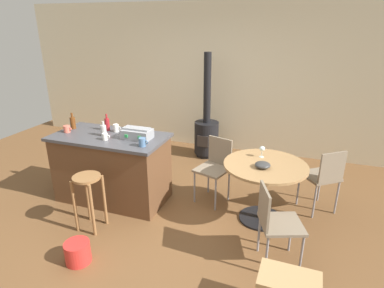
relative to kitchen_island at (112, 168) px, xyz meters
name	(u,v)px	position (x,y,z in m)	size (l,w,h in m)	color
ground_plane	(155,219)	(0.76, -0.29, -0.47)	(8.80, 8.80, 0.00)	brown
back_wall	(216,78)	(0.76, 2.47, 0.88)	(8.00, 0.10, 2.70)	beige
kitchen_island	(112,168)	(0.00, 0.00, 0.00)	(1.53, 0.78, 0.94)	brown
wooden_stool	(88,191)	(0.12, -0.69, 0.02)	(0.32, 0.32, 0.69)	olive
dining_table	(264,178)	(2.03, 0.16, 0.11)	(1.00, 1.00, 0.76)	black
folding_chair_near	(215,165)	(1.34, 0.45, 0.05)	(0.50, 0.50, 0.88)	#7F705B
folding_chair_far	(275,220)	(2.24, -0.59, 0.04)	(0.52, 0.52, 0.86)	#7F705B
folding_chair_left	(324,175)	(2.72, 0.59, 0.06)	(0.56, 0.56, 0.88)	#7F705B
wood_stove	(207,132)	(0.77, 1.92, -0.01)	(0.44, 0.45, 1.87)	black
toolbox	(137,133)	(0.41, 0.03, 0.53)	(0.37, 0.24, 0.15)	gray
bottle_0	(73,123)	(-0.64, 0.09, 0.55)	(0.07, 0.07, 0.23)	#603314
bottle_1	(104,130)	(-0.06, -0.02, 0.54)	(0.07, 0.07, 0.20)	#B7B2AD
bottle_2	(107,124)	(-0.14, 0.19, 0.56)	(0.06, 0.06, 0.23)	maroon
cup_0	(67,129)	(-0.61, -0.07, 0.51)	(0.12, 0.09, 0.09)	#DB6651
cup_1	(142,142)	(0.60, -0.20, 0.52)	(0.12, 0.09, 0.11)	#4C7099
cup_2	(105,137)	(0.05, -0.16, 0.51)	(0.11, 0.07, 0.09)	white
cup_3	(116,128)	(0.01, 0.17, 0.52)	(0.11, 0.07, 0.10)	white
wine_glass	(262,149)	(1.96, 0.36, 0.40)	(0.07, 0.07, 0.14)	silver
serving_bowl	(263,165)	(2.01, 0.05, 0.33)	(0.18, 0.18, 0.07)	#383838
plastic_bucket	(78,252)	(0.35, -1.25, -0.36)	(0.26, 0.26, 0.23)	red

